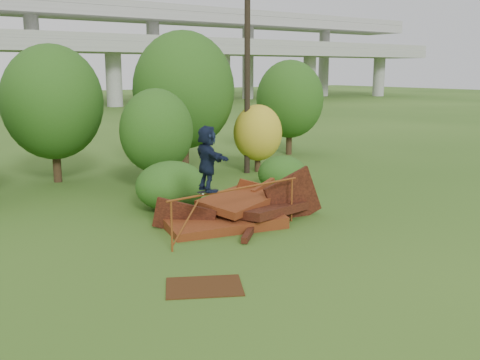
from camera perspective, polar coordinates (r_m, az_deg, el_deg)
ground at (r=16.38m, az=6.33°, el=-6.34°), size 240.00×240.00×0.00m
scrap_pile at (r=17.89m, az=-0.18°, el=-3.49°), size 5.84×3.60×2.25m
grind_rail at (r=16.39m, az=-0.30°, el=-1.79°), size 5.08×0.57×1.51m
skateboard at (r=15.64m, az=-3.45°, el=-1.20°), size 0.68×0.24×0.07m
skater at (r=15.45m, az=-3.49°, el=2.31°), size 0.77×1.83×1.91m
flat_plate at (r=12.92m, az=-3.84°, el=-11.27°), size 2.18×1.97×0.03m
tree_1 at (r=25.46m, az=-19.36°, el=7.83°), size 4.45×4.45×6.19m
tree_2 at (r=22.58m, az=-8.91°, el=5.18°), size 3.06×3.06×4.31m
tree_3 at (r=26.73m, az=-6.02°, el=9.49°), size 5.00×5.00×6.94m
tree_4 at (r=26.75m, az=1.91°, el=5.05°), size 2.44×2.44×3.37m
tree_5 at (r=32.32m, az=5.33°, el=8.57°), size 4.01×4.01×5.64m
shrub_left at (r=19.62m, az=-7.38°, el=-0.61°), size 2.61×2.41×1.81m
shrub_right at (r=22.65m, az=4.52°, el=0.71°), size 2.12×1.95×1.51m
utility_pole at (r=26.19m, az=0.78°, el=11.98°), size 1.40×0.28×10.22m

